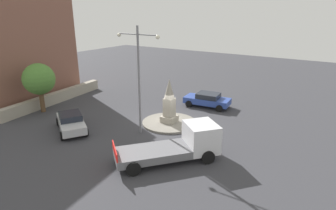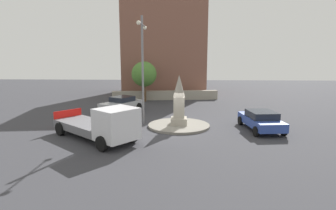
# 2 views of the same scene
# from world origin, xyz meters

# --- Properties ---
(ground_plane) EXTENTS (80.00, 80.00, 0.00)m
(ground_plane) POSITION_xyz_m (0.00, 0.00, 0.00)
(ground_plane) COLOR #38383D
(traffic_island) EXTENTS (4.46, 4.46, 0.16)m
(traffic_island) POSITION_xyz_m (0.00, 0.00, 0.08)
(traffic_island) COLOR gray
(traffic_island) RESTS_ON ground
(monument) EXTENTS (1.14, 1.14, 3.61)m
(monument) POSITION_xyz_m (0.00, 0.00, 1.84)
(monument) COLOR #9E9687
(monument) RESTS_ON traffic_island
(streetlamp) EXTENTS (3.69, 0.28, 7.92)m
(streetlamp) POSITION_xyz_m (0.85, 2.70, 4.77)
(streetlamp) COLOR slate
(streetlamp) RESTS_ON ground
(car_blue_waiting) EXTENTS (4.51, 2.48, 1.35)m
(car_blue_waiting) POSITION_xyz_m (-0.67, -5.67, 0.72)
(car_blue_waiting) COLOR #2D479E
(car_blue_waiting) RESTS_ON ground
(car_silver_approaching) EXTENTS (4.51, 3.67, 1.36)m
(car_silver_approaching) POSITION_xyz_m (5.57, 5.37, 0.71)
(car_silver_approaching) COLOR #B7BABF
(car_silver_approaching) RESTS_ON ground
(truck_white_parked_right) EXTENTS (5.67, 6.26, 2.20)m
(truck_white_parked_right) POSITION_xyz_m (-3.80, 4.51, 1.01)
(truck_white_parked_right) COLOR silver
(truck_white_parked_right) RESTS_ON ground
(stone_boundary_wall) EXTENTS (2.30, 12.27, 1.05)m
(stone_boundary_wall) POSITION_xyz_m (12.60, 1.66, 0.52)
(stone_boundary_wall) COLOR #9E9687
(stone_boundary_wall) RESTS_ON ground
(corner_building) EXTENTS (10.20, 11.50, 11.79)m
(corner_building) POSITION_xyz_m (18.50, 2.44, 5.89)
(corner_building) COLOR brown
(corner_building) RESTS_ON ground
(tree_near_wall) EXTENTS (2.80, 2.80, 4.48)m
(tree_near_wall) POSITION_xyz_m (11.29, 3.96, 3.04)
(tree_near_wall) COLOR brown
(tree_near_wall) RESTS_ON ground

